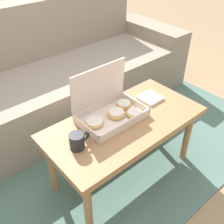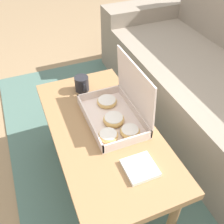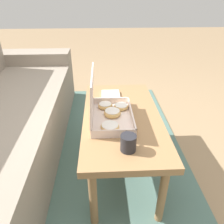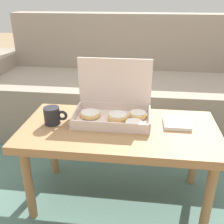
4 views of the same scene
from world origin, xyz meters
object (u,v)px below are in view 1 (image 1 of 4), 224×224
(coffee_table, at_px, (125,128))
(coffee_mug, at_px, (77,141))
(couch, at_px, (49,82))
(pastry_box, at_px, (111,109))

(coffee_table, height_order, coffee_mug, coffee_mug)
(couch, xyz_separation_m, pastry_box, (-0.03, -0.84, 0.20))
(couch, height_order, coffee_mug, couch)
(coffee_table, distance_m, pastry_box, 0.14)
(coffee_table, xyz_separation_m, coffee_mug, (-0.33, -0.00, 0.10))
(coffee_table, bearing_deg, coffee_mug, -179.91)
(couch, height_order, pastry_box, couch)
(couch, distance_m, coffee_table, 0.93)
(couch, relative_size, coffee_mug, 21.53)
(couch, bearing_deg, coffee_table, -90.00)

